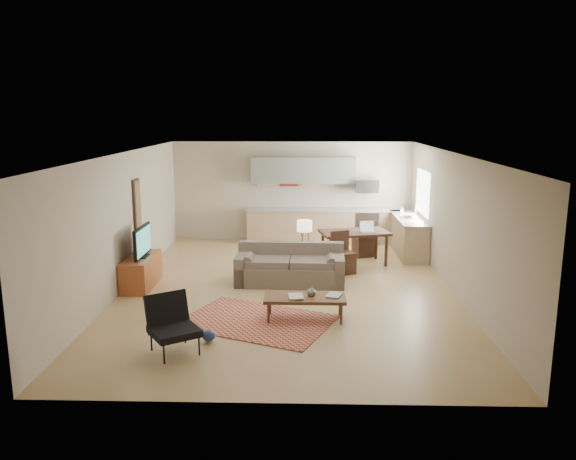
{
  "coord_description": "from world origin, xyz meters",
  "views": [
    {
      "loc": [
        0.31,
        -10.73,
        3.46
      ],
      "look_at": [
        0.0,
        0.3,
        1.15
      ],
      "focal_mm": 35.0,
      "sensor_mm": 36.0,
      "label": 1
    }
  ],
  "objects_px": {
    "console_table": "(304,259)",
    "tv_credenza": "(141,272)",
    "armchair": "(174,326)",
    "sofa": "(290,265)",
    "coffee_table": "(305,308)",
    "dining_table": "(354,248)"
  },
  "relations": [
    {
      "from": "armchair",
      "to": "dining_table",
      "type": "xyz_separation_m",
      "value": [
        3.05,
        5.06,
        -0.04
      ]
    },
    {
      "from": "armchair",
      "to": "tv_credenza",
      "type": "height_order",
      "value": "armchair"
    },
    {
      "from": "sofa",
      "to": "armchair",
      "type": "xyz_separation_m",
      "value": [
        -1.6,
        -3.49,
        0.02
      ]
    },
    {
      "from": "coffee_table",
      "to": "console_table",
      "type": "distance_m",
      "value": 2.82
    },
    {
      "from": "tv_credenza",
      "to": "dining_table",
      "type": "height_order",
      "value": "dining_table"
    },
    {
      "from": "armchair",
      "to": "sofa",
      "type": "bearing_deg",
      "value": 31.41
    },
    {
      "from": "dining_table",
      "to": "armchair",
      "type": "bearing_deg",
      "value": -134.23
    },
    {
      "from": "sofa",
      "to": "dining_table",
      "type": "distance_m",
      "value": 2.14
    },
    {
      "from": "armchair",
      "to": "console_table",
      "type": "height_order",
      "value": "armchair"
    },
    {
      "from": "console_table",
      "to": "tv_credenza",
      "type": "bearing_deg",
      "value": -164.93
    },
    {
      "from": "console_table",
      "to": "dining_table",
      "type": "bearing_deg",
      "value": 33.96
    },
    {
      "from": "tv_credenza",
      "to": "console_table",
      "type": "height_order",
      "value": "console_table"
    },
    {
      "from": "armchair",
      "to": "console_table",
      "type": "bearing_deg",
      "value": 31.89
    },
    {
      "from": "console_table",
      "to": "armchair",
      "type": "bearing_deg",
      "value": -116.3
    },
    {
      "from": "tv_credenza",
      "to": "dining_table",
      "type": "xyz_separation_m",
      "value": [
        4.46,
        1.86,
        0.08
      ]
    },
    {
      "from": "sofa",
      "to": "armchair",
      "type": "relative_size",
      "value": 2.72
    },
    {
      "from": "console_table",
      "to": "sofa",
      "type": "bearing_deg",
      "value": -113.95
    },
    {
      "from": "sofa",
      "to": "tv_credenza",
      "type": "xyz_separation_m",
      "value": [
        -3.01,
        -0.29,
        -0.09
      ]
    },
    {
      "from": "sofa",
      "to": "console_table",
      "type": "bearing_deg",
      "value": 69.74
    },
    {
      "from": "sofa",
      "to": "tv_credenza",
      "type": "bearing_deg",
      "value": -172.93
    },
    {
      "from": "coffee_table",
      "to": "dining_table",
      "type": "bearing_deg",
      "value": 72.82
    },
    {
      "from": "sofa",
      "to": "console_table",
      "type": "distance_m",
      "value": 0.79
    }
  ]
}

